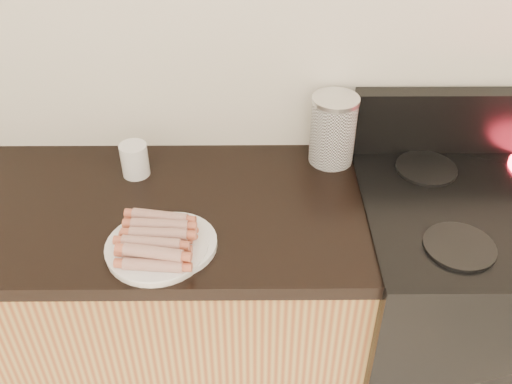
{
  "coord_description": "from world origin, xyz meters",
  "views": [
    {
      "loc": [
        0.09,
        0.46,
        1.89
      ],
      "look_at": [
        0.1,
        1.62,
        1.0
      ],
      "focal_mm": 40.0,
      "sensor_mm": 36.0,
      "label": 1
    }
  ],
  "objects_px": {
    "stove": "(466,315)",
    "canister": "(333,130)",
    "main_plate": "(157,249)",
    "side_plate": "(171,244)",
    "mug": "(135,160)"
  },
  "relations": [
    {
      "from": "stove",
      "to": "mug",
      "type": "relative_size",
      "value": 9.05
    },
    {
      "from": "mug",
      "to": "main_plate",
      "type": "bearing_deg",
      "value": -72.52
    },
    {
      "from": "stove",
      "to": "mug",
      "type": "height_order",
      "value": "mug"
    },
    {
      "from": "side_plate",
      "to": "stove",
      "type": "bearing_deg",
      "value": 9.37
    },
    {
      "from": "stove",
      "to": "side_plate",
      "type": "bearing_deg",
      "value": -170.63
    },
    {
      "from": "stove",
      "to": "main_plate",
      "type": "distance_m",
      "value": 1.05
    },
    {
      "from": "main_plate",
      "to": "side_plate",
      "type": "xyz_separation_m",
      "value": [
        0.03,
        0.02,
        0.0
      ]
    },
    {
      "from": "stove",
      "to": "main_plate",
      "type": "xyz_separation_m",
      "value": [
        -0.93,
        -0.17,
        0.45
      ]
    },
    {
      "from": "stove",
      "to": "canister",
      "type": "relative_size",
      "value": 4.25
    },
    {
      "from": "canister",
      "to": "mug",
      "type": "relative_size",
      "value": 2.13
    },
    {
      "from": "canister",
      "to": "main_plate",
      "type": "bearing_deg",
      "value": -139.84
    },
    {
      "from": "main_plate",
      "to": "mug",
      "type": "height_order",
      "value": "mug"
    },
    {
      "from": "mug",
      "to": "stove",
      "type": "bearing_deg",
      "value": -9.34
    },
    {
      "from": "stove",
      "to": "canister",
      "type": "height_order",
      "value": "canister"
    },
    {
      "from": "side_plate",
      "to": "mug",
      "type": "relative_size",
      "value": 2.34
    }
  ]
}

